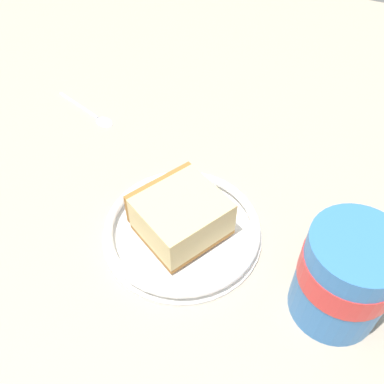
{
  "coord_description": "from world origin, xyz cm",
  "views": [
    {
      "loc": [
        -30.57,
        -12.56,
        39.4
      ],
      "look_at": [
        -0.56,
        1.37,
        3.0
      ],
      "focal_mm": 40.06,
      "sensor_mm": 36.0,
      "label": 1
    }
  ],
  "objects_px": {
    "small_plate": "(182,230)",
    "tea_mug": "(347,275)",
    "teaspoon": "(96,115)",
    "cake_slice": "(181,215)"
  },
  "relations": [
    {
      "from": "small_plate",
      "to": "tea_mug",
      "type": "height_order",
      "value": "tea_mug"
    },
    {
      "from": "small_plate",
      "to": "teaspoon",
      "type": "bearing_deg",
      "value": 56.25
    },
    {
      "from": "cake_slice",
      "to": "teaspoon",
      "type": "relative_size",
      "value": 0.97
    },
    {
      "from": "small_plate",
      "to": "teaspoon",
      "type": "height_order",
      "value": "small_plate"
    },
    {
      "from": "tea_mug",
      "to": "cake_slice",
      "type": "bearing_deg",
      "value": 84.21
    },
    {
      "from": "teaspoon",
      "to": "cake_slice",
      "type": "bearing_deg",
      "value": -123.82
    },
    {
      "from": "small_plate",
      "to": "tea_mug",
      "type": "bearing_deg",
      "value": -95.48
    },
    {
      "from": "small_plate",
      "to": "cake_slice",
      "type": "height_order",
      "value": "cake_slice"
    },
    {
      "from": "tea_mug",
      "to": "teaspoon",
      "type": "xyz_separation_m",
      "value": [
        0.16,
        0.38,
        -0.05
      ]
    },
    {
      "from": "tea_mug",
      "to": "teaspoon",
      "type": "distance_m",
      "value": 0.42
    }
  ]
}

